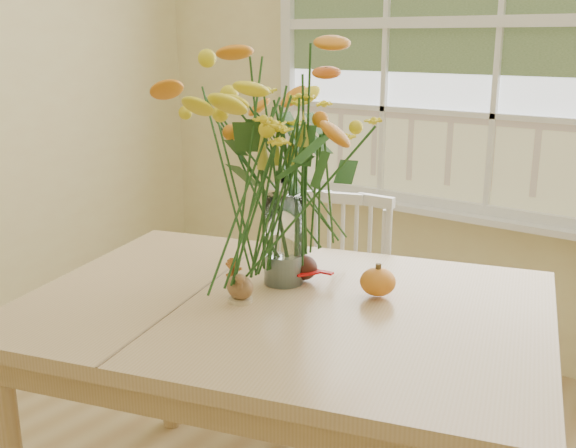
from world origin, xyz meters
The scene contains 8 objects.
wall_back centered at (0.00, 2.25, 1.35)m, with size 4.00×0.02×2.70m, color beige.
window centered at (0.00, 2.21, 1.53)m, with size 2.42×0.12×1.74m.
dining_table centered at (0.01, 0.69, 0.68)m, with size 1.68×1.41×0.77m.
windsor_chair centered at (-0.28, 1.40, 0.49)m, with size 0.51×0.50×0.87m.
flower_vase centered at (-0.09, 0.81, 1.17)m, with size 0.56×0.56×0.66m.
pumpkin centered at (0.20, 0.88, 0.81)m, with size 0.10×0.10×0.08m, color orange.
turkey_figurine centered at (-0.09, 0.61, 0.81)m, with size 0.09×0.07×0.11m.
dark_gourd centered at (-0.05, 0.86, 0.81)m, with size 0.13×0.11×0.08m.
Camera 1 is at (1.08, -0.71, 1.48)m, focal length 42.00 mm.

